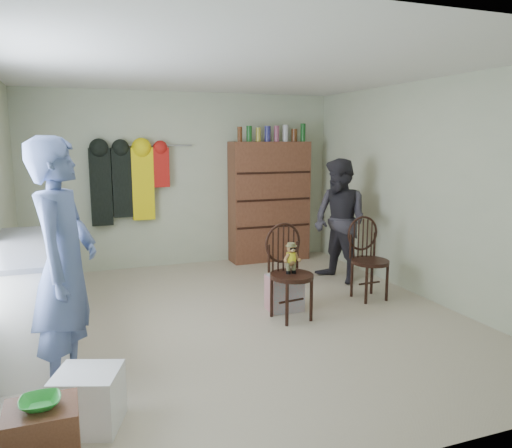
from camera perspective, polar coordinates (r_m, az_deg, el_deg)
name	(u,v)px	position (r m, az deg, el deg)	size (l,w,h in m)	color
ground_plane	(240,319)	(5.26, -1.82, -10.77)	(5.00, 5.00, 0.00)	beige
room_walls	(224,163)	(5.44, -3.72, 6.93)	(5.00, 5.00, 5.00)	beige
counter	(31,295)	(4.88, -24.30, -7.45)	(0.64, 1.86, 0.94)	silver
bowl	(40,403)	(2.86, -23.46, -18.23)	(0.20, 0.20, 0.05)	green
plastic_tub	(88,399)	(3.56, -18.61, -18.45)	(0.40, 0.38, 0.38)	white
chair_front	(289,266)	(5.15, 3.79, -4.86)	(0.49, 0.49, 0.98)	black
chair_far	(367,255)	(5.94, 12.62, -3.47)	(0.44, 0.44, 0.95)	black
striped_bag	(284,293)	(5.47, 3.26, -7.84)	(0.36, 0.28, 0.38)	#E57372
person_left	(64,268)	(3.82, -21.06, -4.69)	(0.68, 0.45, 1.86)	#516294
person_right	(340,221)	(6.50, 9.56, 0.34)	(0.78, 0.60, 1.60)	#2D2B33
dresser	(269,201)	(7.57, 1.53, 2.68)	(1.20, 0.39, 2.07)	brown
coat_rack	(127,182)	(7.11, -14.49, 4.64)	(1.42, 0.12, 1.09)	#99999E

